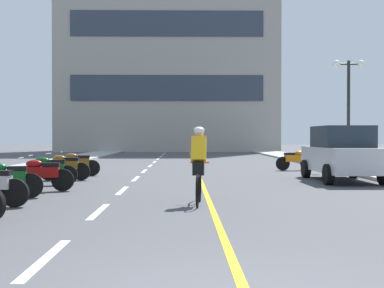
{
  "coord_description": "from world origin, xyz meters",
  "views": [
    {
      "loc": [
        -0.33,
        -4.37,
        1.48
      ],
      "look_at": [
        0.0,
        16.3,
        1.18
      ],
      "focal_mm": 49.34,
      "sensor_mm": 36.0,
      "label": 1
    }
  ],
  "objects_px": {
    "motorcycle_3": "(6,179)",
    "motorcycle_4": "(41,174)",
    "motorcycle_8": "(295,160)",
    "motorcycle_5": "(49,170)",
    "parked_car_near": "(342,153)",
    "street_lamp_mid": "(349,88)",
    "cyclist_rider": "(199,164)",
    "motorcycle_6": "(64,166)",
    "motorcycle_7": "(77,163)"
  },
  "relations": [
    {
      "from": "street_lamp_mid",
      "to": "motorcycle_7",
      "type": "height_order",
      "value": "street_lamp_mid"
    },
    {
      "from": "motorcycle_3",
      "to": "cyclist_rider",
      "type": "distance_m",
      "value": 4.69
    },
    {
      "from": "motorcycle_5",
      "to": "motorcycle_7",
      "type": "height_order",
      "value": "same"
    },
    {
      "from": "motorcycle_6",
      "to": "motorcycle_8",
      "type": "relative_size",
      "value": 1.0
    },
    {
      "from": "parked_car_near",
      "to": "motorcycle_6",
      "type": "distance_m",
      "value": 9.23
    },
    {
      "from": "motorcycle_3",
      "to": "motorcycle_4",
      "type": "relative_size",
      "value": 0.99
    },
    {
      "from": "motorcycle_7",
      "to": "cyclist_rider",
      "type": "relative_size",
      "value": 0.96
    },
    {
      "from": "motorcycle_5",
      "to": "motorcycle_4",
      "type": "bearing_deg",
      "value": -81.64
    },
    {
      "from": "street_lamp_mid",
      "to": "motorcycle_4",
      "type": "relative_size",
      "value": 2.8
    },
    {
      "from": "motorcycle_3",
      "to": "motorcycle_8",
      "type": "xyz_separation_m",
      "value": [
        9.06,
        10.24,
        0.0
      ]
    },
    {
      "from": "motorcycle_3",
      "to": "motorcycle_8",
      "type": "relative_size",
      "value": 1.0
    },
    {
      "from": "street_lamp_mid",
      "to": "motorcycle_3",
      "type": "xyz_separation_m",
      "value": [
        -11.59,
        -10.92,
        -3.17
      ]
    },
    {
      "from": "motorcycle_5",
      "to": "motorcycle_6",
      "type": "bearing_deg",
      "value": 86.95
    },
    {
      "from": "street_lamp_mid",
      "to": "motorcycle_7",
      "type": "bearing_deg",
      "value": -161.34
    },
    {
      "from": "street_lamp_mid",
      "to": "motorcycle_6",
      "type": "relative_size",
      "value": 2.8
    },
    {
      "from": "parked_car_near",
      "to": "motorcycle_7",
      "type": "xyz_separation_m",
      "value": [
        -9.2,
        2.33,
        -0.44
      ]
    },
    {
      "from": "parked_car_near",
      "to": "motorcycle_8",
      "type": "xyz_separation_m",
      "value": [
        -0.37,
        5.48,
        -0.44
      ]
    },
    {
      "from": "parked_car_near",
      "to": "motorcycle_4",
      "type": "bearing_deg",
      "value": -160.96
    },
    {
      "from": "street_lamp_mid",
      "to": "motorcycle_6",
      "type": "height_order",
      "value": "street_lamp_mid"
    },
    {
      "from": "parked_car_near",
      "to": "street_lamp_mid",
      "type": "bearing_deg",
      "value": 70.72
    },
    {
      "from": "motorcycle_5",
      "to": "motorcycle_6",
      "type": "distance_m",
      "value": 1.7
    },
    {
      "from": "motorcycle_4",
      "to": "motorcycle_7",
      "type": "relative_size",
      "value": 1.0
    },
    {
      "from": "parked_car_near",
      "to": "motorcycle_7",
      "type": "distance_m",
      "value": 9.5
    },
    {
      "from": "parked_car_near",
      "to": "motorcycle_4",
      "type": "height_order",
      "value": "parked_car_near"
    },
    {
      "from": "motorcycle_4",
      "to": "motorcycle_5",
      "type": "xyz_separation_m",
      "value": [
        -0.27,
        1.83,
        0.0
      ]
    },
    {
      "from": "street_lamp_mid",
      "to": "parked_car_near",
      "type": "height_order",
      "value": "street_lamp_mid"
    },
    {
      "from": "motorcycle_6",
      "to": "cyclist_rider",
      "type": "bearing_deg",
      "value": -55.48
    },
    {
      "from": "motorcycle_4",
      "to": "motorcycle_8",
      "type": "bearing_deg",
      "value": 44.78
    },
    {
      "from": "motorcycle_4",
      "to": "cyclist_rider",
      "type": "xyz_separation_m",
      "value": [
        4.14,
        -2.75,
        0.41
      ]
    },
    {
      "from": "motorcycle_8",
      "to": "motorcycle_5",
      "type": "bearing_deg",
      "value": -142.85
    },
    {
      "from": "motorcycle_5",
      "to": "cyclist_rider",
      "type": "relative_size",
      "value": 0.96
    },
    {
      "from": "motorcycle_3",
      "to": "motorcycle_8",
      "type": "distance_m",
      "value": 13.68
    },
    {
      "from": "motorcycle_4",
      "to": "cyclist_rider",
      "type": "height_order",
      "value": "cyclist_rider"
    },
    {
      "from": "street_lamp_mid",
      "to": "cyclist_rider",
      "type": "bearing_deg",
      "value": -120.37
    },
    {
      "from": "motorcycle_4",
      "to": "motorcycle_7",
      "type": "xyz_separation_m",
      "value": [
        -0.16,
        5.44,
        0.0
      ]
    },
    {
      "from": "motorcycle_7",
      "to": "cyclist_rider",
      "type": "distance_m",
      "value": 9.27
    },
    {
      "from": "motorcycle_3",
      "to": "cyclist_rider",
      "type": "height_order",
      "value": "cyclist_rider"
    },
    {
      "from": "parked_car_near",
      "to": "motorcycle_3",
      "type": "bearing_deg",
      "value": -153.23
    },
    {
      "from": "motorcycle_7",
      "to": "motorcycle_3",
      "type": "bearing_deg",
      "value": -91.92
    },
    {
      "from": "motorcycle_5",
      "to": "motorcycle_6",
      "type": "relative_size",
      "value": 1.0
    },
    {
      "from": "parked_car_near",
      "to": "motorcycle_5",
      "type": "relative_size",
      "value": 2.48
    },
    {
      "from": "motorcycle_7",
      "to": "motorcycle_8",
      "type": "bearing_deg",
      "value": 19.67
    },
    {
      "from": "parked_car_near",
      "to": "cyclist_rider",
      "type": "bearing_deg",
      "value": -129.82
    },
    {
      "from": "parked_car_near",
      "to": "motorcycle_7",
      "type": "height_order",
      "value": "parked_car_near"
    },
    {
      "from": "motorcycle_3",
      "to": "motorcycle_7",
      "type": "height_order",
      "value": "same"
    },
    {
      "from": "motorcycle_3",
      "to": "motorcycle_4",
      "type": "height_order",
      "value": "same"
    },
    {
      "from": "motorcycle_4",
      "to": "motorcycle_5",
      "type": "distance_m",
      "value": 1.85
    },
    {
      "from": "motorcycle_6",
      "to": "motorcycle_7",
      "type": "distance_m",
      "value": 1.91
    },
    {
      "from": "motorcycle_7",
      "to": "motorcycle_8",
      "type": "relative_size",
      "value": 1.0
    },
    {
      "from": "motorcycle_5",
      "to": "street_lamp_mid",
      "type": "bearing_deg",
      "value": 33.02
    }
  ]
}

